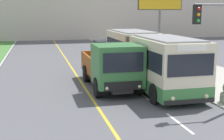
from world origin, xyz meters
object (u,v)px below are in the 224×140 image
Objects in this scene: city_bus at (147,58)px; dump_truck at (113,68)px; planter_round_second at (191,76)px; traffic_light_mast at (224,38)px; car_distant at (103,48)px.

city_bus reaches higher than dump_truck.
traffic_light_mast is at bearing -102.45° from planter_round_second.
dump_truck is at bearing 129.51° from traffic_light_mast.
planter_round_second is (2.27, -1.45, -0.99)m from city_bus.
planter_round_second is at bearing 2.05° from dump_truck.
dump_truck is 15.00m from car_distant.
city_bus is at bearing 147.45° from planter_round_second.
city_bus is at bearing 101.24° from traffic_light_mast.
city_bus is 2.87m from planter_round_second.
car_distant is at bearing 93.67° from traffic_light_mast.
traffic_light_mast reaches higher than city_bus.
city_bus is 10.42× the size of planter_round_second.
planter_round_second is at bearing -81.11° from car_distant.
city_bus is 2.28× the size of traffic_light_mast.
city_bus is 3.01m from dump_truck.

